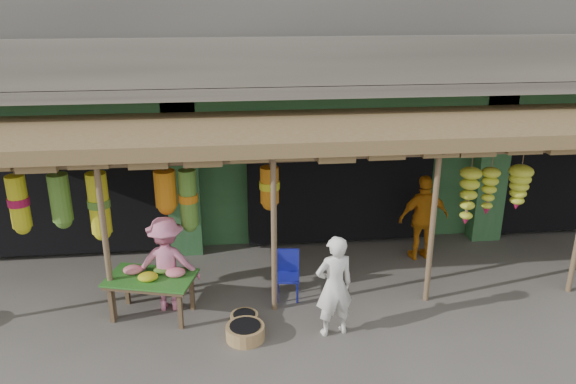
{
  "coord_description": "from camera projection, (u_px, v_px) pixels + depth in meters",
  "views": [
    {
      "loc": [
        -2.17,
        -7.99,
        4.82
      ],
      "look_at": [
        -1.15,
        1.0,
        1.54
      ],
      "focal_mm": 35.0,
      "sensor_mm": 36.0,
      "label": 1
    }
  ],
  "objects": [
    {
      "name": "ground",
      "position": [
        363.0,
        297.0,
        9.33
      ],
      "size": [
        80.0,
        80.0,
        0.0
      ],
      "primitive_type": "plane",
      "color": "#514C47",
      "rests_on": "ground"
    },
    {
      "name": "building",
      "position": [
        319.0,
        57.0,
        12.73
      ],
      "size": [
        16.4,
        6.8,
        7.0
      ],
      "color": "gray",
      "rests_on": "ground"
    },
    {
      "name": "awning",
      "position": [
        350.0,
        134.0,
        9.19
      ],
      "size": [
        14.0,
        2.7,
        2.79
      ],
      "color": "brown",
      "rests_on": "ground"
    },
    {
      "name": "flower_table",
      "position": [
        152.0,
        279.0,
        8.6
      ],
      "size": [
        1.48,
        1.1,
        0.79
      ],
      "rotation": [
        0.0,
        0.0,
        -0.27
      ],
      "color": "brown",
      "rests_on": "ground"
    },
    {
      "name": "blue_chair",
      "position": [
        287.0,
        271.0,
        9.22
      ],
      "size": [
        0.43,
        0.43,
        0.8
      ],
      "rotation": [
        0.0,
        0.0,
        -0.12
      ],
      "color": "#171C97",
      "rests_on": "ground"
    },
    {
      "name": "basket_mid",
      "position": [
        245.0,
        332.0,
        8.17
      ],
      "size": [
        0.6,
        0.6,
        0.22
      ],
      "primitive_type": "cylinder",
      "rotation": [
        0.0,
        0.0,
        0.06
      ],
      "color": "#9D6946",
      "rests_on": "ground"
    },
    {
      "name": "basket_right",
      "position": [
        244.0,
        320.0,
        8.51
      ],
      "size": [
        0.48,
        0.48,
        0.19
      ],
      "primitive_type": "cylinder",
      "rotation": [
        0.0,
        0.0,
        -0.16
      ],
      "color": "olive",
      "rests_on": "ground"
    },
    {
      "name": "person_front",
      "position": [
        334.0,
        286.0,
        8.09
      ],
      "size": [
        0.64,
        0.48,
        1.57
      ],
      "primitive_type": "imported",
      "rotation": [
        0.0,
        0.0,
        3.34
      ],
      "color": "white",
      "rests_on": "ground"
    },
    {
      "name": "person_vendor",
      "position": [
        424.0,
        218.0,
        10.42
      ],
      "size": [
        1.0,
        0.49,
        1.64
      ],
      "primitive_type": "imported",
      "rotation": [
        0.0,
        0.0,
        3.24
      ],
      "color": "orange",
      "rests_on": "ground"
    },
    {
      "name": "person_shopper",
      "position": [
        167.0,
        264.0,
        8.77
      ],
      "size": [
        1.06,
        0.68,
        1.55
      ],
      "primitive_type": "imported",
      "rotation": [
        0.0,
        0.0,
        3.04
      ],
      "color": "pink",
      "rests_on": "ground"
    }
  ]
}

